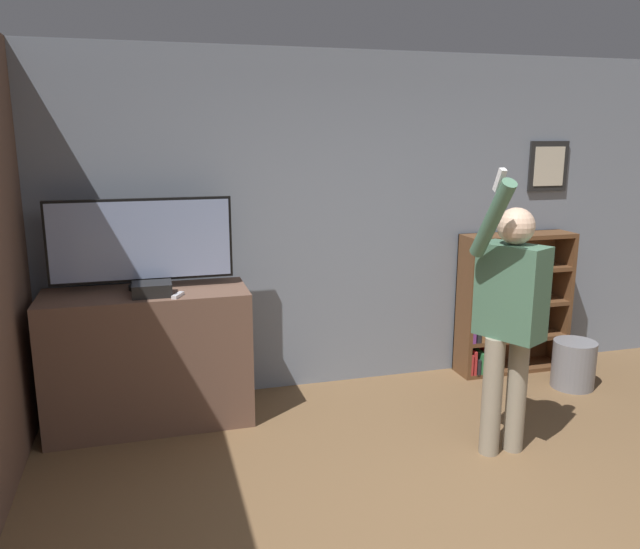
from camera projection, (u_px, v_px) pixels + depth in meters
wall_back at (343, 223)px, 5.07m from camera, size 6.73×0.09×2.70m
tv_ledge at (149, 358)px, 4.47m from camera, size 1.42×0.58×0.98m
television at (142, 242)px, 4.37m from camera, size 1.26×0.22×0.65m
game_console at (152, 289)px, 4.26m from camera, size 0.26×0.21×0.09m
remote_loose at (178, 295)px, 4.23m from camera, size 0.09×0.14×0.02m
bookshelf at (505, 305)px, 5.45m from camera, size 1.00×0.28×1.23m
person at (511, 309)px, 3.94m from camera, size 0.56×0.54×1.88m
waste_bin at (574, 364)px, 5.17m from camera, size 0.35×0.35×0.39m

